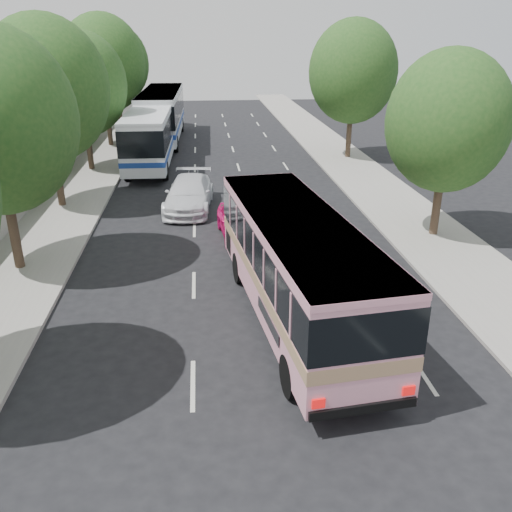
{
  "coord_description": "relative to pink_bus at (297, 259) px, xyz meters",
  "views": [
    {
      "loc": [
        -1.45,
        -13.73,
        8.47
      ],
      "look_at": [
        0.22,
        2.65,
        1.6
      ],
      "focal_mm": 38.0,
      "sensor_mm": 36.0,
      "label": 1
    }
  ],
  "objects": [
    {
      "name": "tree_left_d",
      "position": [
        -9.82,
        20.86,
        3.52
      ],
      "size": [
        5.52,
        5.52,
        8.6
      ],
      "color": "#38281E",
      "rests_on": "ground"
    },
    {
      "name": "sidewalk_right",
      "position": [
        7.2,
        18.92,
        -2.06
      ],
      "size": [
        4.0,
        90.0,
        0.12
      ],
      "primitive_type": "cube",
      "color": "#9E998E",
      "rests_on": "ground"
    },
    {
      "name": "taxi_roof_sign",
      "position": [
        -1.2,
        7.69,
        -0.61
      ],
      "size": [
        0.56,
        0.23,
        0.18
      ],
      "primitive_type": "cube",
      "rotation": [
        0.0,
        0.0,
        0.09
      ],
      "color": "silver",
      "rests_on": "pink_taxi"
    },
    {
      "name": "low_wall",
      "position": [
        -11.6,
        18.92,
        -1.22
      ],
      "size": [
        0.3,
        90.0,
        1.5
      ],
      "primitive_type": "cube",
      "color": "#9E998E",
      "rests_on": "sidewalk_left"
    },
    {
      "name": "ground",
      "position": [
        -1.3,
        -1.08,
        -2.12
      ],
      "size": [
        120.0,
        120.0,
        0.0
      ],
      "primitive_type": "plane",
      "color": "black",
      "rests_on": "ground"
    },
    {
      "name": "white_pickup",
      "position": [
        -3.45,
        12.01,
        -1.32
      ],
      "size": [
        2.74,
        5.68,
        1.59
      ],
      "primitive_type": "imported",
      "rotation": [
        0.0,
        0.0,
        -0.09
      ],
      "color": "silver",
      "rests_on": "ground"
    },
    {
      "name": "pink_taxi",
      "position": [
        -1.2,
        7.69,
        -1.41
      ],
      "size": [
        2.03,
        4.28,
        1.41
      ],
      "primitive_type": "imported",
      "rotation": [
        0.0,
        0.0,
        0.09
      ],
      "color": "#E91473",
      "rests_on": "ground"
    },
    {
      "name": "sidewalk_left",
      "position": [
        -9.8,
        18.92,
        -2.04
      ],
      "size": [
        4.0,
        90.0,
        0.15
      ],
      "primitive_type": "cube",
      "color": "#9E998E",
      "rests_on": "ground"
    },
    {
      "name": "tree_left_e",
      "position": [
        -9.72,
        28.86,
        4.32
      ],
      "size": [
        6.3,
        6.3,
        9.82
      ],
      "color": "#38281E",
      "rests_on": "ground"
    },
    {
      "name": "tree_right_far",
      "position": [
        7.78,
        22.86,
        4.01
      ],
      "size": [
        6.0,
        6.0,
        9.35
      ],
      "color": "#38281E",
      "rests_on": "ground"
    },
    {
      "name": "tree_left_c",
      "position": [
        -9.92,
        12.86,
        4.01
      ],
      "size": [
        6.0,
        6.0,
        9.35
      ],
      "color": "#38281E",
      "rests_on": "ground"
    },
    {
      "name": "tree_left_f",
      "position": [
        -9.92,
        36.86,
        3.89
      ],
      "size": [
        5.88,
        5.88,
        9.16
      ],
      "color": "#38281E",
      "rests_on": "ground"
    },
    {
      "name": "tour_coach_front",
      "position": [
        -6.04,
        22.39,
        0.1
      ],
      "size": [
        2.88,
        12.35,
        3.68
      ],
      "rotation": [
        0.0,
        0.0,
        -0.02
      ],
      "color": "white",
      "rests_on": "ground"
    },
    {
      "name": "pink_bus",
      "position": [
        0.0,
        0.0,
        0.0
      ],
      "size": [
        3.92,
        10.89,
        3.4
      ],
      "rotation": [
        0.0,
        0.0,
        0.12
      ],
      "color": "pink",
      "rests_on": "ground"
    },
    {
      "name": "tree_right_near",
      "position": [
        7.48,
        6.86,
        3.09
      ],
      "size": [
        5.1,
        5.1,
        7.95
      ],
      "color": "#38281E",
      "rests_on": "ground"
    },
    {
      "name": "tour_coach_rear",
      "position": [
        -5.8,
        30.97,
        0.31
      ],
      "size": [
        3.19,
        13.53,
        4.03
      ],
      "rotation": [
        0.0,
        0.0,
        -0.02
      ],
      "color": "silver",
      "rests_on": "ground"
    }
  ]
}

